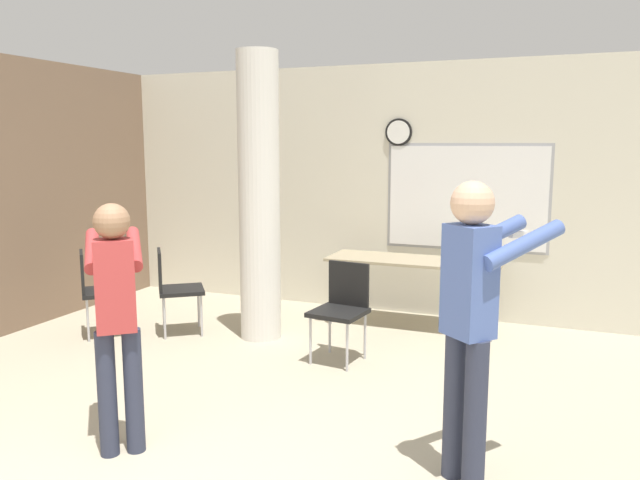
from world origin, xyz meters
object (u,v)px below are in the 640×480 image
(chair_near_pillar, at_px, (174,285))
(chair_by_left_wall, at_px, (97,286))
(chair_table_front, at_px, (342,304))
(person_playing_side, at_px, (472,310))
(folding_table, at_px, (414,264))
(bottle_on_table, at_px, (456,251))
(person_playing_front, at_px, (116,309))

(chair_near_pillar, bearing_deg, chair_by_left_wall, -152.80)
(chair_by_left_wall, distance_m, chair_near_pillar, 0.76)
(chair_table_front, distance_m, person_playing_side, 2.21)
(folding_table, distance_m, chair_by_left_wall, 3.24)
(chair_table_front, bearing_deg, chair_by_left_wall, -174.27)
(bottle_on_table, relative_size, person_playing_front, 0.16)
(folding_table, height_order, person_playing_side, person_playing_side)
(folding_table, xyz_separation_m, bottle_on_table, (0.42, 0.15, 0.14))
(chair_by_left_wall, bearing_deg, chair_near_pillar, 27.20)
(folding_table, relative_size, person_playing_front, 1.14)
(bottle_on_table, bearing_deg, chair_by_left_wall, -153.03)
(person_playing_side, bearing_deg, folding_table, 109.09)
(person_playing_side, bearing_deg, bottle_on_table, 100.96)
(chair_by_left_wall, xyz_separation_m, person_playing_front, (1.80, -1.86, 0.42))
(chair_table_front, relative_size, person_playing_side, 0.50)
(folding_table, xyz_separation_m, chair_by_left_wall, (-2.86, -1.52, -0.16))
(chair_by_left_wall, relative_size, chair_near_pillar, 1.00)
(folding_table, xyz_separation_m, person_playing_front, (-1.06, -3.38, 0.26))
(chair_by_left_wall, relative_size, person_playing_front, 0.55)
(chair_by_left_wall, bearing_deg, person_playing_front, -45.89)
(folding_table, relative_size, chair_table_front, 2.07)
(folding_table, height_order, chair_by_left_wall, chair_by_left_wall)
(bottle_on_table, bearing_deg, chair_table_front, -118.37)
(folding_table, height_order, person_playing_front, person_playing_front)
(chair_by_left_wall, bearing_deg, folding_table, 27.92)
(bottle_on_table, relative_size, person_playing_side, 0.14)
(bottle_on_table, relative_size, chair_by_left_wall, 0.29)
(chair_by_left_wall, bearing_deg, person_playing_side, -20.07)
(chair_table_front, bearing_deg, folding_table, 74.64)
(bottle_on_table, bearing_deg, chair_near_pillar, -153.09)
(bottle_on_table, bearing_deg, person_playing_front, -112.74)
(bottle_on_table, distance_m, chair_table_front, 1.64)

